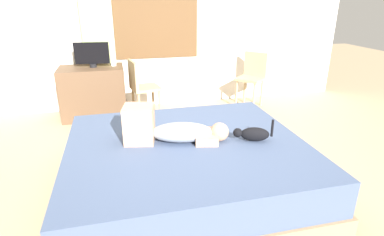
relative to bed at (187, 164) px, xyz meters
name	(u,v)px	position (x,y,z in m)	size (l,w,h in m)	color
ground_plane	(195,186)	(0.07, -0.03, -0.22)	(16.00, 16.00, 0.00)	tan
back_wall_with_window	(154,13)	(0.07, 2.54, 1.23)	(6.40, 0.14, 2.90)	silver
bed	(187,164)	(0.00, 0.00, 0.00)	(2.17, 1.93, 0.45)	#997A56
person_lying	(171,129)	(-0.13, 0.06, 0.34)	(0.94, 0.43, 0.34)	#8C939E
cat	(253,134)	(0.59, -0.11, 0.30)	(0.35, 0.19, 0.21)	black
desk	(93,92)	(-0.92, 2.14, 0.15)	(0.90, 0.56, 0.74)	brown
tv_monitor	(92,54)	(-0.88, 2.14, 0.70)	(0.48, 0.10, 0.35)	black
cup	(113,62)	(-0.59, 2.18, 0.56)	(0.08, 0.08, 0.09)	white
chair_by_desk	(141,85)	(-0.25, 1.85, 0.29)	(0.45, 0.45, 0.86)	tan
chair_spare	(252,75)	(1.55, 2.05, 0.29)	(0.54, 0.54, 0.86)	tan
curtain_left	(97,30)	(-0.79, 2.42, 1.01)	(0.44, 0.06, 2.46)	#ADCC75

